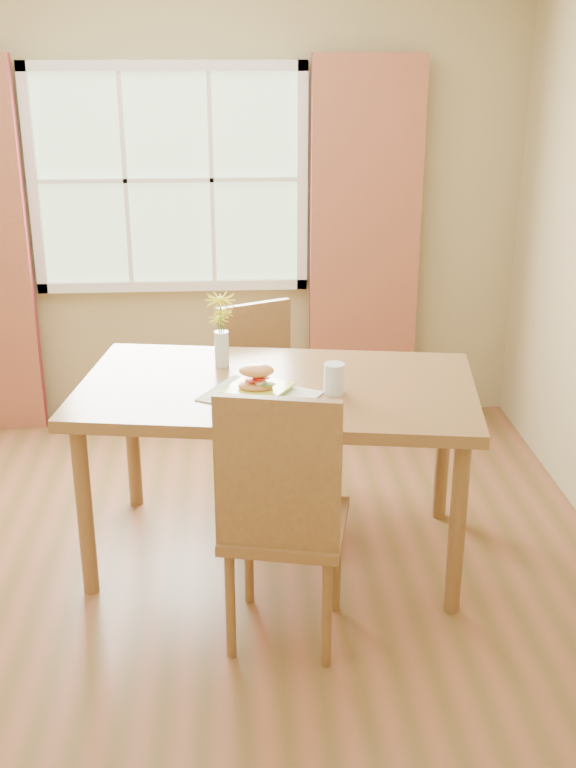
# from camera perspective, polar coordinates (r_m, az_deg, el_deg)

# --- Properties ---
(room) EXTENTS (4.24, 3.84, 2.74)m
(room) POSITION_cam_1_polar(r_m,az_deg,el_deg) (3.61, -9.25, 6.00)
(room) COLOR brown
(room) RESTS_ON ground
(window) EXTENTS (1.62, 0.06, 1.32)m
(window) POSITION_cam_1_polar(r_m,az_deg,el_deg) (5.41, -7.58, 12.73)
(window) COLOR #9CC292
(window) RESTS_ON room
(curtain_right) EXTENTS (0.65, 0.08, 2.20)m
(curtain_right) POSITION_cam_1_polar(r_m,az_deg,el_deg) (5.44, 4.88, 8.59)
(curtain_right) COLOR maroon
(curtain_right) RESTS_ON room
(dining_table) EXTENTS (1.87, 1.23, 0.85)m
(dining_table) POSITION_cam_1_polar(r_m,az_deg,el_deg) (3.99, -0.70, -1.18)
(dining_table) COLOR brown
(dining_table) RESTS_ON room
(chair_near) EXTENTS (0.55, 0.55, 1.11)m
(chair_near) POSITION_cam_1_polar(r_m,az_deg,el_deg) (3.41, -0.40, -8.13)
(chair_near) COLOR brown
(chair_near) RESTS_ON room
(chair_far) EXTENTS (0.55, 0.55, 0.99)m
(chair_far) POSITION_cam_1_polar(r_m,az_deg,el_deg) (4.72, -1.56, -0.41)
(chair_far) COLOR brown
(chair_far) RESTS_ON room
(placemat) EXTENTS (0.56, 0.51, 0.01)m
(placemat) POSITION_cam_1_polar(r_m,az_deg,el_deg) (3.82, -1.78, -0.77)
(placemat) COLOR beige
(placemat) RESTS_ON dining_table
(plate) EXTENTS (0.34, 0.34, 0.01)m
(plate) POSITION_cam_1_polar(r_m,az_deg,el_deg) (3.86, -1.94, -0.39)
(plate) COLOR gold
(plate) RESTS_ON placemat
(croissant_sandwich) EXTENTS (0.17, 0.12, 0.12)m
(croissant_sandwich) POSITION_cam_1_polar(r_m,az_deg,el_deg) (3.82, -2.03, 0.40)
(croissant_sandwich) COLOR #F5A053
(croissant_sandwich) RESTS_ON plate
(water_glass) EXTENTS (0.09, 0.09, 0.13)m
(water_glass) POSITION_cam_1_polar(r_m,az_deg,el_deg) (3.84, 2.95, 0.30)
(water_glass) COLOR silver
(water_glass) RESTS_ON dining_table
(flower_vase) EXTENTS (0.14, 0.14, 0.34)m
(flower_vase) POSITION_cam_1_polar(r_m,az_deg,el_deg) (4.12, -4.27, 3.86)
(flower_vase) COLOR silver
(flower_vase) RESTS_ON dining_table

